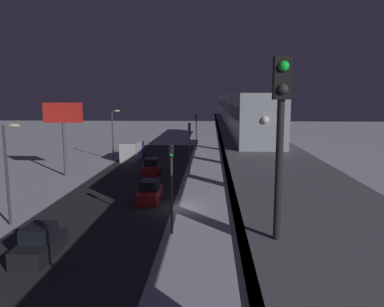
% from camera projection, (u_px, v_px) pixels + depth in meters
% --- Properties ---
extents(ground_plane, '(240.00, 240.00, 0.00)m').
position_uv_depth(ground_plane, '(180.00, 208.00, 32.55)').
color(ground_plane, silver).
extents(avenue_asphalt, '(11.00, 85.43, 0.01)m').
position_uv_depth(avenue_asphalt, '(110.00, 207.00, 32.86)').
color(avenue_asphalt, '#28282D').
rests_on(avenue_asphalt, ground_plane).
extents(elevated_railway, '(5.00, 85.43, 6.38)m').
position_uv_depth(elevated_railway, '(247.00, 146.00, 31.44)').
color(elevated_railway, slate).
rests_on(elevated_railway, ground_plane).
extents(subway_train, '(2.94, 74.07, 3.40)m').
position_uv_depth(subway_train, '(231.00, 106.00, 58.00)').
color(subway_train, '#999EA8').
rests_on(subway_train, elevated_railway).
extents(rail_signal, '(0.36, 0.41, 4.00)m').
position_uv_depth(rail_signal, '(281.00, 117.00, 7.96)').
color(rail_signal, black).
rests_on(rail_signal, elevated_railway).
extents(sedan_red, '(1.91, 4.21, 1.97)m').
position_uv_depth(sedan_red, '(152.00, 168.00, 46.88)').
color(sedan_red, '#A51E1E').
rests_on(sedan_red, ground_plane).
extents(sedan_black, '(1.80, 4.27, 1.97)m').
position_uv_depth(sedan_black, '(40.00, 245.00, 22.36)').
color(sedan_black, black).
rests_on(sedan_black, ground_plane).
extents(sedan_red_2, '(1.80, 4.43, 1.97)m').
position_uv_depth(sedan_red_2, '(150.00, 193.00, 34.53)').
color(sedan_red_2, '#A51E1E').
rests_on(sedan_red_2, ground_plane).
extents(box_truck, '(2.40, 7.40, 2.80)m').
position_uv_depth(box_truck, '(132.00, 151.00, 58.02)').
color(box_truck, navy).
rests_on(box_truck, ground_plane).
extents(traffic_light_near, '(0.32, 0.44, 6.40)m').
position_uv_depth(traffic_light_near, '(172.00, 176.00, 25.69)').
color(traffic_light_near, '#2D2D2D').
rests_on(traffic_light_near, ground_plane).
extents(traffic_light_mid, '(0.32, 0.44, 6.40)m').
position_uv_depth(traffic_light_mid, '(189.00, 140.00, 46.59)').
color(traffic_light_mid, '#2D2D2D').
rests_on(traffic_light_mid, ground_plane).
extents(traffic_light_far, '(0.32, 0.44, 6.40)m').
position_uv_depth(traffic_light_far, '(196.00, 127.00, 67.49)').
color(traffic_light_far, '#2D2D2D').
rests_on(traffic_light_far, ground_plane).
extents(commercial_billboard, '(4.80, 0.36, 8.90)m').
position_uv_depth(commercial_billboard, '(63.00, 120.00, 44.95)').
color(commercial_billboard, '#4C4C51').
rests_on(commercial_billboard, ground_plane).
extents(street_lamp_near, '(1.35, 0.44, 7.65)m').
position_uv_depth(street_lamp_near, '(9.00, 162.00, 27.51)').
color(street_lamp_near, '#38383D').
rests_on(street_lamp_near, ground_plane).
extents(street_lamp_far, '(1.35, 0.44, 7.65)m').
position_uv_depth(street_lamp_far, '(114.00, 128.00, 57.14)').
color(street_lamp_far, '#38383D').
rests_on(street_lamp_far, ground_plane).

